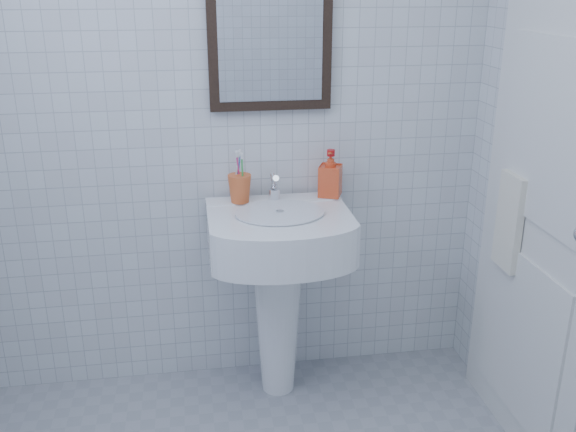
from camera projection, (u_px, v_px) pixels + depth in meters
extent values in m
cube|color=silver|center=(227.00, 108.00, 2.64)|extent=(2.20, 0.02, 2.50)
cone|color=white|center=(278.00, 318.00, 2.80)|extent=(0.22, 0.22, 0.72)
cube|color=white|center=(279.00, 232.00, 2.61)|extent=(0.57, 0.41, 0.17)
cube|color=white|center=(273.00, 202.00, 2.73)|extent=(0.57, 0.10, 0.03)
cylinder|color=white|center=(280.00, 212.00, 2.55)|extent=(0.36, 0.36, 0.01)
cylinder|color=silver|center=(274.00, 194.00, 2.69)|extent=(0.05, 0.05, 0.05)
cylinder|color=silver|center=(275.00, 182.00, 2.66)|extent=(0.03, 0.10, 0.08)
cylinder|color=silver|center=(274.00, 184.00, 2.70)|extent=(0.03, 0.05, 0.09)
imported|color=red|center=(330.00, 173.00, 2.72)|extent=(0.12, 0.12, 0.20)
cube|color=black|center=(270.00, 32.00, 2.55)|extent=(0.50, 0.04, 0.62)
cube|color=silver|center=(271.00, 33.00, 2.53)|extent=(0.42, 0.00, 0.54)
cube|color=silver|center=(545.00, 203.00, 2.28)|extent=(0.04, 0.80, 2.00)
torus|color=silver|center=(520.00, 177.00, 2.41)|extent=(0.01, 0.18, 0.18)
cube|color=silver|center=(509.00, 222.00, 2.47)|extent=(0.03, 0.16, 0.38)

